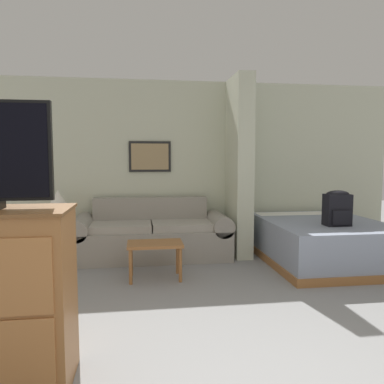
{
  "coord_description": "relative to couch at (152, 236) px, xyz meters",
  "views": [
    {
      "loc": [
        -0.69,
        -1.63,
        1.42
      ],
      "look_at": [
        -0.11,
        2.47,
        1.05
      ],
      "focal_mm": 35.0,
      "sensor_mm": 36.0,
      "label": 1
    }
  ],
  "objects": [
    {
      "name": "bed",
      "position": [
        2.3,
        -0.57,
        -0.02
      ],
      "size": [
        1.54,
        1.9,
        0.58
      ],
      "color": "#996033",
      "rests_on": "ground_plane"
    },
    {
      "name": "couch",
      "position": [
        0.0,
        0.0,
        0.0
      ],
      "size": [
        2.24,
        0.84,
        0.84
      ],
      "color": "gray",
      "rests_on": "ground_plane"
    },
    {
      "name": "table_lamp",
      "position": [
        -1.29,
        0.05,
        0.52
      ],
      "size": [
        0.3,
        0.3,
        0.46
      ],
      "color": "tan",
      "rests_on": "side_table"
    },
    {
      "name": "wall_back",
      "position": [
        0.52,
        0.48,
        0.98
      ],
      "size": [
        6.72,
        0.16,
        2.6
      ],
      "color": "beige",
      "rests_on": "ground_plane"
    },
    {
      "name": "wall_partition_pillar",
      "position": [
        1.29,
        0.04,
        0.98
      ],
      "size": [
        0.24,
        0.78,
        2.6
      ],
      "color": "beige",
      "rests_on": "ground_plane"
    },
    {
      "name": "backpack",
      "position": [
        2.3,
        -0.95,
        0.49
      ],
      "size": [
        0.32,
        0.22,
        0.45
      ],
      "color": "black",
      "rests_on": "bed"
    },
    {
      "name": "coffee_table",
      "position": [
        0.01,
        -0.97,
        0.05
      ],
      "size": [
        0.65,
        0.41,
        0.44
      ],
      "color": "#996033",
      "rests_on": "ground_plane"
    },
    {
      "name": "side_table",
      "position": [
        -1.29,
        0.05,
        0.13
      ],
      "size": [
        0.5,
        0.5,
        0.53
      ],
      "color": "#996033",
      "rests_on": "ground_plane"
    }
  ]
}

